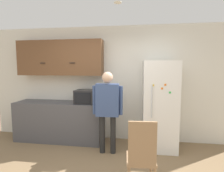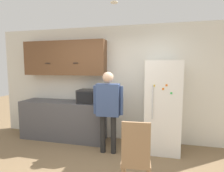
{
  "view_description": "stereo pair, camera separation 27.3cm",
  "coord_description": "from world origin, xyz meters",
  "px_view_note": "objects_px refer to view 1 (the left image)",
  "views": [
    {
      "loc": [
        0.66,
        -2.21,
        1.73
      ],
      "look_at": [
        0.18,
        1.05,
        1.39
      ],
      "focal_mm": 28.0,
      "sensor_mm": 36.0,
      "label": 1
    },
    {
      "loc": [
        0.93,
        -2.16,
        1.73
      ],
      "look_at": [
        0.18,
        1.05,
        1.39
      ],
      "focal_mm": 28.0,
      "sensor_mm": 36.0,
      "label": 2
    }
  ],
  "objects_px": {
    "microwave": "(87,97)",
    "chair": "(141,154)",
    "person": "(108,104)",
    "refrigerator": "(159,105)"
  },
  "relations": [
    {
      "from": "microwave",
      "to": "refrigerator",
      "type": "height_order",
      "value": "refrigerator"
    },
    {
      "from": "microwave",
      "to": "refrigerator",
      "type": "xyz_separation_m",
      "value": [
        1.6,
        -0.03,
        -0.14
      ]
    },
    {
      "from": "chair",
      "to": "microwave",
      "type": "bearing_deg",
      "value": -54.16
    },
    {
      "from": "person",
      "to": "chair",
      "type": "xyz_separation_m",
      "value": [
        0.65,
        -1.02,
        -0.47
      ]
    },
    {
      "from": "microwave",
      "to": "chair",
      "type": "distance_m",
      "value": 1.95
    },
    {
      "from": "refrigerator",
      "to": "chair",
      "type": "xyz_separation_m",
      "value": [
        -0.4,
        -1.41,
        -0.4
      ]
    },
    {
      "from": "refrigerator",
      "to": "microwave",
      "type": "bearing_deg",
      "value": 178.82
    },
    {
      "from": "microwave",
      "to": "person",
      "type": "xyz_separation_m",
      "value": [
        0.55,
        -0.43,
        -0.07
      ]
    },
    {
      "from": "refrigerator",
      "to": "chair",
      "type": "bearing_deg",
      "value": -105.95
    },
    {
      "from": "microwave",
      "to": "person",
      "type": "bearing_deg",
      "value": -38.17
    }
  ]
}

